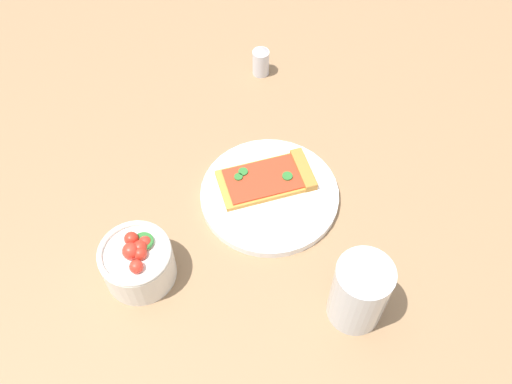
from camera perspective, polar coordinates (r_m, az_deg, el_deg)
ground_plane at (r=0.89m, az=-1.14°, el=-2.02°), size 2.40×2.40×0.00m
plate at (r=0.90m, az=1.37°, el=-0.31°), size 0.22×0.22×0.01m
pizza_slice_main at (r=0.91m, az=1.58°, el=1.43°), size 0.11×0.16×0.01m
salad_bowl at (r=0.82m, az=-11.86°, el=-6.89°), size 0.10×0.10×0.08m
soda_glass at (r=0.78m, az=10.34°, el=-10.10°), size 0.08×0.08×0.12m
pepper_shaker at (r=1.08m, az=0.49°, el=13.17°), size 0.03×0.03×0.06m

